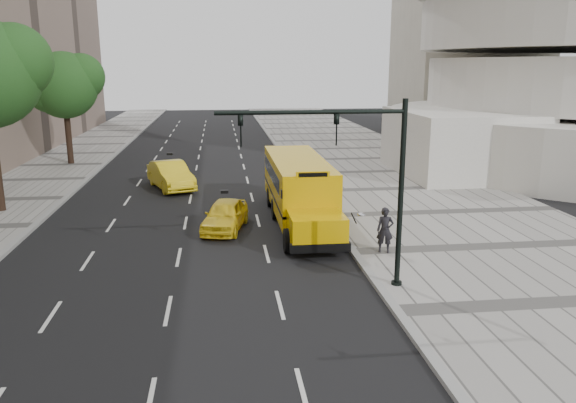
{
  "coord_description": "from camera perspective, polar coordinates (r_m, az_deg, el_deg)",
  "views": [
    {
      "loc": [
        0.74,
        -26.47,
        7.44
      ],
      "look_at": [
        3.5,
        -4.0,
        1.9
      ],
      "focal_mm": 35.0,
      "sensor_mm": 36.0,
      "label": 1
    }
  ],
  "objects": [
    {
      "name": "curb_museum",
      "position": [
        27.97,
        4.09,
        -1.55
      ],
      "size": [
        0.3,
        140.0,
        0.15
      ],
      "primitive_type": "cube",
      "color": "gray",
      "rests_on": "ground"
    },
    {
      "name": "school_bus",
      "position": [
        27.27,
        1.08,
        1.74
      ],
      "size": [
        2.96,
        11.56,
        3.19
      ],
      "color": "#DAA500",
      "rests_on": "ground"
    },
    {
      "name": "pedestrian",
      "position": [
        22.57,
        9.83,
        -2.88
      ],
      "size": [
        0.75,
        0.59,
        1.82
      ],
      "primitive_type": "imported",
      "rotation": [
        0.0,
        0.0,
        -0.25
      ],
      "color": "black",
      "rests_on": "sidewalk_museum"
    },
    {
      "name": "tree_c",
      "position": [
        45.19,
        -21.7,
        10.98
      ],
      "size": [
        5.49,
        4.88,
        8.4
      ],
      "color": "black",
      "rests_on": "ground"
    },
    {
      "name": "traffic_signal",
      "position": [
        18.2,
        7.29,
        3.04
      ],
      "size": [
        6.18,
        0.36,
        6.4
      ],
      "color": "black",
      "rests_on": "ground"
    },
    {
      "name": "taxi_near",
      "position": [
        25.99,
        -6.41,
        -1.38
      ],
      "size": [
        2.55,
        4.35,
        1.39
      ],
      "primitive_type": "imported",
      "rotation": [
        0.0,
        0.0,
        -0.24
      ],
      "color": "yellow",
      "rests_on": "ground"
    },
    {
      "name": "sidewalk_museum",
      "position": [
        29.69,
        15.53,
        -1.13
      ],
      "size": [
        12.0,
        140.0,
        0.15
      ],
      "primitive_type": "cube",
      "color": "#9A9792",
      "rests_on": "ground"
    },
    {
      "name": "curb_far",
      "position": [
        28.83,
        -24.4,
        -2.31
      ],
      "size": [
        0.3,
        140.0,
        0.15
      ],
      "primitive_type": "cube",
      "color": "gray",
      "rests_on": "ground"
    },
    {
      "name": "ground",
      "position": [
        27.5,
        -8.29,
        -2.09
      ],
      "size": [
        140.0,
        140.0,
        0.0
      ],
      "primitive_type": "plane",
      "color": "black",
      "rests_on": "ground"
    },
    {
      "name": "taxi_far",
      "position": [
        35.15,
        -11.83,
        2.62
      ],
      "size": [
        3.41,
        5.37,
        1.67
      ],
      "primitive_type": "imported",
      "rotation": [
        0.0,
        0.0,
        0.35
      ],
      "color": "yellow",
      "rests_on": "ground"
    }
  ]
}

